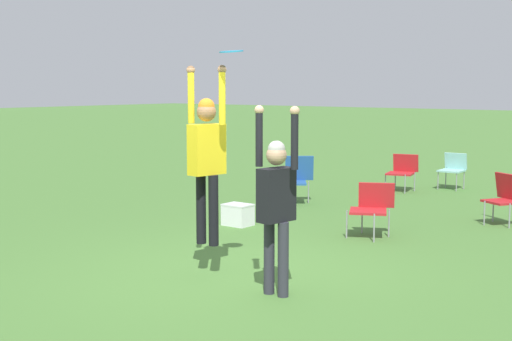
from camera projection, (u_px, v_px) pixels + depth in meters
ground_plane at (233, 275)px, 8.66m from camera, size 120.00×120.00×0.00m
person_jumping at (207, 150)px, 8.51m from camera, size 0.60×0.47×2.15m
person_defending at (276, 196)px, 7.70m from camera, size 0.58×0.45×2.08m
frisbee at (231, 51)px, 8.05m from camera, size 0.27×0.28×0.04m
camping_chair_0 at (295, 177)px, 13.92m from camera, size 0.77×0.86×0.92m
camping_chair_1 at (453, 167)px, 15.82m from camera, size 0.52×0.55×0.79m
camping_chair_2 at (504, 195)px, 11.80m from camera, size 0.66×0.72×0.84m
camping_chair_3 at (402, 170)px, 15.51m from camera, size 0.67×0.71×0.80m
camping_chair_4 at (371, 205)px, 10.80m from camera, size 0.74×0.80×0.82m
cooler_box at (238, 215)px, 11.71m from camera, size 0.45×0.35×0.35m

